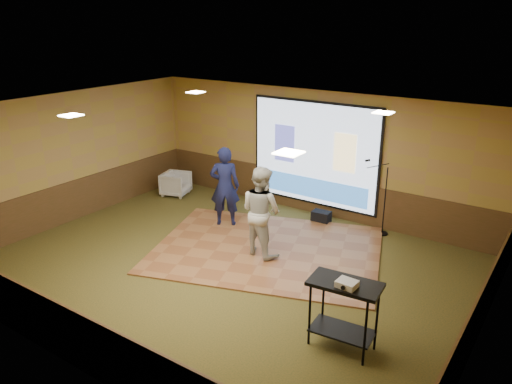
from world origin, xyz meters
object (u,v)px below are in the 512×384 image
Objects in this scene: av_table at (344,301)px; duffel_bag at (321,217)px; player_right at (261,211)px; player_left at (225,186)px; banquet_chair at (176,184)px; projector_screen at (314,155)px; projector at (347,284)px; dance_floor at (267,249)px; mic_stand at (381,213)px.

duffel_bag is (-2.41, 4.03, -0.64)m from av_table.
player_right is at bearing 145.35° from av_table.
player_left is 2.67× the size of banquet_chair.
projector is (2.94, -4.53, -0.36)m from projector_screen.
player_left reaches higher than banquet_chair.
av_table is (2.87, -4.43, -0.70)m from projector_screen.
projector is at bearing -55.57° from av_table.
projector reaches higher than banquet_chair.
av_table is 3.90× the size of projector.
player_left is 1.71m from player_right.
player_left is at bearing 160.13° from dance_floor.
dance_floor is at bearing -126.54° from banquet_chair.
banquet_chair is (-3.87, 1.43, 0.30)m from dance_floor.
player_left is at bearing 150.16° from projector.
banquet_chair is at bearing -172.59° from duffel_bag.
projector is at bearing -38.58° from dance_floor.
dance_floor is (0.23, -2.36, -1.46)m from projector_screen.
player_left is 3.54m from mic_stand.
banquet_chair is 1.63× the size of duffel_bag.
projector_screen is 2.29m from player_left.
player_right is at bearing 120.67° from player_left.
dance_floor is 2.47× the size of player_left.
player_right is 1.71× the size of av_table.
banquet_chair is (-3.88, 1.67, -0.64)m from player_right.
av_table is 4.74m from duffel_bag.
duffel_bag is (0.24, 1.97, 0.12)m from dance_floor.
player_right is 2.90m from mic_stand.
projector_screen is 3.10× the size of av_table.
mic_stand is (-1.09, 4.29, -0.62)m from projector.
projector reaches higher than av_table.
dance_floor is 4.25× the size of av_table.
projector is (2.71, -2.16, 1.10)m from dance_floor.
dance_floor is 2.73× the size of mic_stand.
projector_screen is 5.33m from av_table.
player_left is at bearing -126.80° from banquet_chair.
banquet_chair is at bearing 151.77° from av_table.
player_right is at bearing -96.10° from duffel_bag.
projector_screen reaches higher than projector.
banquet_chair is 4.15m from duffel_bag.
av_table is 0.64× the size of mic_stand.
player_right reaches higher than banquet_chair.
av_table is (2.65, -2.07, 0.76)m from dance_floor.
mic_stand is (1.85, -0.24, -0.98)m from projector_screen.
dance_floor is at bearing -111.16° from mic_stand.
projector_screen is at bearing 95.47° from dance_floor.
mic_stand is (3.13, 1.58, -0.46)m from player_left.
player_right is 4.27m from banquet_chair.
dance_floor is at bearing 141.99° from av_table.
projector is (0.07, -0.10, 0.35)m from av_table.
projector is (2.71, -1.92, 0.17)m from player_right.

